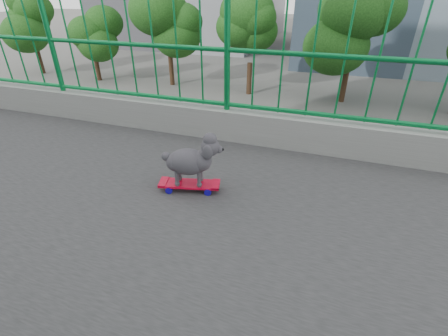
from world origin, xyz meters
TOP-DOWN VIEW (x-y plane):
  - road at (-13.00, 0.00)m, footprint 18.00×90.00m
  - footbridge at (0.00, 0.00)m, footprint 3.00×24.00m
  - street_trees at (-26.03, 1.06)m, footprint 5.30×60.40m
  - skateboard at (-0.39, 2.04)m, footprint 0.24×0.47m
  - poodle at (-0.40, 2.06)m, footprint 0.25×0.44m
  - car_0 at (-6.00, 2.99)m, footprint 1.85×4.59m
  - car_1 at (-9.20, -9.56)m, footprint 1.69×4.84m
  - car_2 at (-12.40, -12.57)m, footprint 2.36×5.11m
  - car_3 at (-15.60, -2.65)m, footprint 2.14×5.27m
  - car_5 at (-6.00, -0.25)m, footprint 1.54×4.41m

SIDE VIEW (x-z plane):
  - road at x=-13.00m, z-range 0.00..0.02m
  - car_2 at x=-12.40m, z-range 0.00..1.42m
  - car_5 at x=-6.00m, z-range 0.00..1.45m
  - car_3 at x=-15.60m, z-range 0.00..1.53m
  - car_0 at x=-6.00m, z-range 0.00..1.56m
  - car_1 at x=-9.20m, z-range 0.00..1.59m
  - street_trees at x=-26.03m, z-range 1.09..8.35m
  - footbridge at x=0.00m, z-range 1.72..8.72m
  - skateboard at x=-0.39m, z-range 7.02..7.08m
  - poodle at x=-0.40m, z-range 7.07..7.45m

